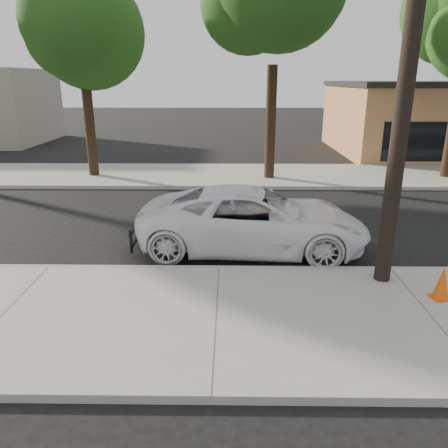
% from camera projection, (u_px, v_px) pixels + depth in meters
% --- Properties ---
extents(ground, '(120.00, 120.00, 0.00)m').
position_uv_depth(ground, '(221.00, 241.00, 12.27)').
color(ground, black).
rests_on(ground, ground).
extents(near_sidewalk, '(90.00, 4.40, 0.15)m').
position_uv_depth(near_sidewalk, '(216.00, 318.00, 8.17)').
color(near_sidewalk, gray).
rests_on(near_sidewalk, ground).
extents(far_sidewalk, '(90.00, 5.00, 0.15)m').
position_uv_depth(far_sidewalk, '(225.00, 175.00, 20.31)').
color(far_sidewalk, gray).
rests_on(far_sidewalk, ground).
extents(curb_near, '(90.00, 0.12, 0.16)m').
position_uv_depth(curb_near, '(219.00, 270.00, 10.25)').
color(curb_near, '#9E9B93').
rests_on(curb_near, ground).
extents(utility_pole, '(1.40, 0.34, 9.00)m').
position_uv_depth(utility_pole, '(409.00, 59.00, 8.18)').
color(utility_pole, black).
rests_on(utility_pole, near_sidewalk).
extents(tree_b, '(4.34, 4.20, 8.45)m').
position_uv_depth(tree_b, '(84.00, 33.00, 18.05)').
color(tree_b, black).
rests_on(tree_b, far_sidewalk).
extents(tree_c, '(4.96, 4.80, 9.55)m').
position_uv_depth(tree_c, '(280.00, 11.00, 17.30)').
color(tree_c, black).
rests_on(tree_c, far_sidewalk).
extents(police_cruiser, '(6.09, 3.08, 1.65)m').
position_uv_depth(police_cruiser, '(254.00, 220.00, 11.46)').
color(police_cruiser, white).
rests_on(police_cruiser, ground).
extents(traffic_cone, '(0.41, 0.41, 0.69)m').
position_uv_depth(traffic_cone, '(442.00, 283.00, 8.66)').
color(traffic_cone, '#E1550B').
rests_on(traffic_cone, near_sidewalk).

